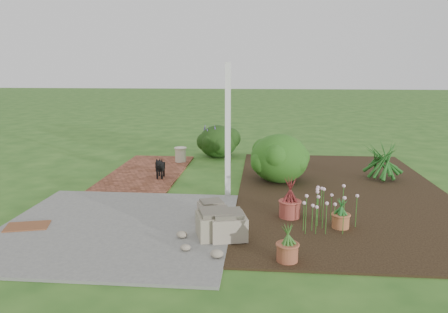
# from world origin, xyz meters

# --- Properties ---
(ground) EXTENTS (80.00, 80.00, 0.00)m
(ground) POSITION_xyz_m (0.00, 0.00, 0.00)
(ground) COLOR #28571B
(ground) RESTS_ON ground
(concrete_patio) EXTENTS (3.50, 3.50, 0.04)m
(concrete_patio) POSITION_xyz_m (-1.25, -1.75, 0.02)
(concrete_patio) COLOR slate
(concrete_patio) RESTS_ON ground
(brick_path) EXTENTS (1.60, 3.50, 0.04)m
(brick_path) POSITION_xyz_m (-1.70, 1.75, 0.02)
(brick_path) COLOR brown
(brick_path) RESTS_ON ground
(garden_bed) EXTENTS (4.00, 7.00, 0.03)m
(garden_bed) POSITION_xyz_m (2.50, 0.50, 0.01)
(garden_bed) COLOR black
(garden_bed) RESTS_ON ground
(veranda_post) EXTENTS (0.10, 0.10, 2.50)m
(veranda_post) POSITION_xyz_m (0.30, 0.10, 1.25)
(veranda_post) COLOR white
(veranda_post) RESTS_ON ground
(stone_trough_near) EXTENTS (0.63, 0.63, 0.34)m
(stone_trough_near) POSITION_xyz_m (0.30, -2.04, 0.21)
(stone_trough_near) COLOR gray
(stone_trough_near) RESTS_ON concrete_patio
(stone_trough_mid) EXTENTS (0.60, 0.60, 0.33)m
(stone_trough_mid) POSITION_xyz_m (0.48, -2.07, 0.20)
(stone_trough_mid) COLOR gray
(stone_trough_mid) RESTS_ON concrete_patio
(stone_trough_far) EXTENTS (0.51, 0.51, 0.26)m
(stone_trough_far) POSITION_xyz_m (0.16, -1.32, 0.17)
(stone_trough_far) COLOR gray
(stone_trough_far) RESTS_ON concrete_patio
(coir_doormat) EXTENTS (0.71, 0.56, 0.02)m
(coir_doormat) POSITION_xyz_m (-2.59, -1.92, 0.05)
(coir_doormat) COLOR brown
(coir_doormat) RESTS_ON concrete_patio
(black_dog) EXTENTS (0.16, 0.49, 0.42)m
(black_dog) POSITION_xyz_m (-1.26, 1.16, 0.29)
(black_dog) COLOR black
(black_dog) RESTS_ON brick_path
(cream_ceramic_urn) EXTENTS (0.32, 0.32, 0.36)m
(cream_ceramic_urn) POSITION_xyz_m (-1.13, 2.82, 0.22)
(cream_ceramic_urn) COLOR beige
(cream_ceramic_urn) RESTS_ON brick_path
(evergreen_shrub) EXTENTS (1.37, 1.37, 1.03)m
(evergreen_shrub) POSITION_xyz_m (1.31, 1.19, 0.55)
(evergreen_shrub) COLOR #193F10
(evergreen_shrub) RESTS_ON garden_bed
(agapanthus_clump_back) EXTENTS (1.24, 1.24, 0.99)m
(agapanthus_clump_back) POSITION_xyz_m (3.50, 1.50, 0.52)
(agapanthus_clump_back) COLOR #103B0D
(agapanthus_clump_back) RESTS_ON garden_bed
(agapanthus_clump_front) EXTENTS (1.02, 1.02, 0.83)m
(agapanthus_clump_front) POSITION_xyz_m (1.29, 3.01, 0.45)
(agapanthus_clump_front) COLOR #0F3716
(agapanthus_clump_front) RESTS_ON garden_bed
(pink_flower_patch) EXTENTS (1.28, 1.28, 0.62)m
(pink_flower_patch) POSITION_xyz_m (1.95, -1.45, 0.34)
(pink_flower_patch) COLOR #113D0F
(pink_flower_patch) RESTS_ON garden_bed
(terracotta_pot_bronze) EXTENTS (0.38, 0.38, 0.27)m
(terracotta_pot_bronze) POSITION_xyz_m (1.40, -1.10, 0.17)
(terracotta_pot_bronze) COLOR #9A3F34
(terracotta_pot_bronze) RESTS_ON garden_bed
(terracotta_pot_small_left) EXTENTS (0.29, 0.29, 0.21)m
(terracotta_pot_small_left) POSITION_xyz_m (2.14, -1.51, 0.14)
(terracotta_pot_small_left) COLOR #A05D36
(terracotta_pot_small_left) RESTS_ON garden_bed
(terracotta_pot_small_right) EXTENTS (0.33, 0.33, 0.23)m
(terracotta_pot_small_right) POSITION_xyz_m (1.28, -2.74, 0.14)
(terracotta_pot_small_right) COLOR brown
(terracotta_pot_small_right) RESTS_ON garden_bed
(purple_flowering_bush) EXTENTS (1.36, 1.36, 0.89)m
(purple_flowering_bush) POSITION_xyz_m (-0.27, 3.73, 0.44)
(purple_flowering_bush) COLOR black
(purple_flowering_bush) RESTS_ON ground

